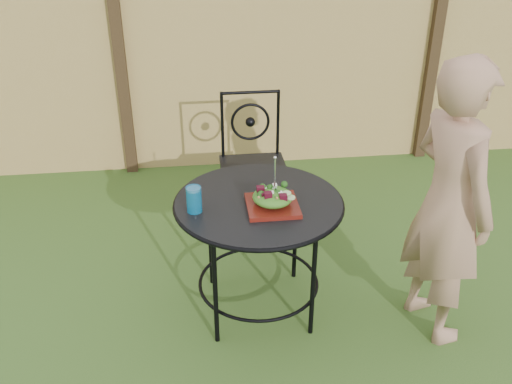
% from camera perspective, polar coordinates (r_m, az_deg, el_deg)
% --- Properties ---
extents(ground, '(60.00, 60.00, 0.00)m').
position_cam_1_polar(ground, '(3.39, 8.20, -12.94)').
color(ground, '#254A17').
rests_on(ground, ground).
extents(fence, '(8.00, 0.12, 1.90)m').
position_cam_1_polar(fence, '(4.85, 2.49, 13.37)').
color(fence, tan).
rests_on(fence, ground).
extents(patio_table, '(0.92, 0.92, 0.72)m').
position_cam_1_polar(patio_table, '(3.13, 0.26, -3.07)').
color(patio_table, black).
rests_on(patio_table, ground).
extents(patio_chair, '(0.46, 0.46, 0.95)m').
position_cam_1_polar(patio_chair, '(4.04, -0.32, 3.36)').
color(patio_chair, black).
rests_on(patio_chair, ground).
extents(diner, '(0.50, 0.64, 1.56)m').
position_cam_1_polar(diner, '(3.08, 18.74, -1.15)').
color(diner, '#A1755C').
rests_on(diner, ground).
extents(salad_plate, '(0.27, 0.27, 0.02)m').
position_cam_1_polar(salad_plate, '(2.99, 1.65, -1.37)').
color(salad_plate, '#441409').
rests_on(salad_plate, patio_table).
extents(salad, '(0.21, 0.21, 0.08)m').
position_cam_1_polar(salad, '(2.96, 1.66, -0.50)').
color(salad, '#235614').
rests_on(salad, salad_plate).
extents(fork, '(0.01, 0.01, 0.18)m').
position_cam_1_polar(fork, '(2.90, 1.89, 1.75)').
color(fork, silver).
rests_on(fork, salad).
extents(drinking_glass, '(0.08, 0.08, 0.14)m').
position_cam_1_polar(drinking_glass, '(2.95, -6.22, -0.74)').
color(drinking_glass, '#0B5984').
rests_on(drinking_glass, patio_table).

